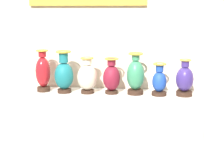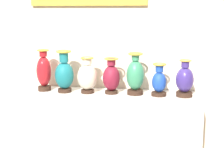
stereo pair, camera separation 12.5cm
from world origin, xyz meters
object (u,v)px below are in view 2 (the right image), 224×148
at_px(vase_crimson, 44,72).
at_px(vase_burgundy, 112,77).
at_px(vase_ivory, 87,77).
at_px(vase_jade, 135,75).
at_px(vase_teal, 64,74).
at_px(vase_sapphire, 159,82).
at_px(vase_indigo, 185,80).

bearing_deg(vase_crimson, vase_burgundy, -1.07).
height_order(vase_ivory, vase_jade, vase_jade).
height_order(vase_crimson, vase_teal, vase_crimson).
height_order(vase_teal, vase_jade, vase_teal).
bearing_deg(vase_burgundy, vase_teal, -177.90).
distance_m(vase_ivory, vase_burgundy, 0.22).
relative_size(vase_teal, vase_sapphire, 1.33).
bearing_deg(vase_jade, vase_indigo, -0.86).
relative_size(vase_crimson, vase_sapphire, 1.34).
bearing_deg(vase_burgundy, vase_ivory, -176.66).
xyz_separation_m(vase_crimson, vase_teal, (0.21, -0.03, -0.01)).
xyz_separation_m(vase_teal, vase_indigo, (1.08, 0.01, -0.03)).
xyz_separation_m(vase_burgundy, vase_sapphire, (0.42, -0.01, -0.02)).
bearing_deg(vase_teal, vase_ivory, 0.82).
bearing_deg(vase_ivory, vase_crimson, 176.62).
distance_m(vase_jade, vase_sapphire, 0.22).
relative_size(vase_sapphire, vase_indigo, 0.89).
bearing_deg(vase_ivory, vase_sapphire, -0.05).
bearing_deg(vase_jade, vase_burgundy, -179.09).
relative_size(vase_jade, vase_indigo, 1.16).
bearing_deg(vase_crimson, vase_teal, -7.72).
distance_m(vase_ivory, vase_sapphire, 0.65).
distance_m(vase_sapphire, vase_indigo, 0.22).
bearing_deg(vase_indigo, vase_jade, 179.14).
relative_size(vase_burgundy, vase_indigo, 1.00).
bearing_deg(vase_indigo, vase_ivory, -179.35).
distance_m(vase_ivory, vase_jade, 0.44).
height_order(vase_teal, vase_ivory, vase_teal).
relative_size(vase_ivory, vase_indigo, 1.02).
distance_m(vase_crimson, vase_teal, 0.21).
height_order(vase_teal, vase_sapphire, vase_teal).
bearing_deg(vase_indigo, vase_sapphire, -177.29).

